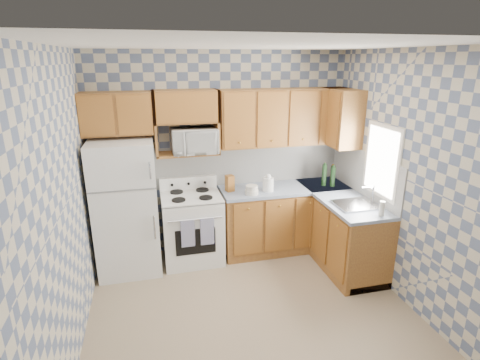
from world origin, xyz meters
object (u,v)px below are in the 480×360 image
object	(u,v)px
stove_body	(192,228)
microwave	(194,141)
refrigerator	(126,207)
electric_kettle	(268,184)

from	to	relation	value
stove_body	microwave	distance (m)	1.16
refrigerator	stove_body	bearing A→B (deg)	1.78
stove_body	electric_kettle	bearing A→B (deg)	-4.55
refrigerator	electric_kettle	bearing A→B (deg)	-1.75
stove_body	electric_kettle	world-z (taller)	electric_kettle
refrigerator	electric_kettle	size ratio (longest dim) A/B	9.20
microwave	electric_kettle	xyz separation A→B (m)	(0.93, -0.18, -0.59)
microwave	electric_kettle	size ratio (longest dim) A/B	3.08
stove_body	microwave	size ratio (longest dim) A/B	1.60
stove_body	electric_kettle	xyz separation A→B (m)	(1.01, -0.08, 0.56)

